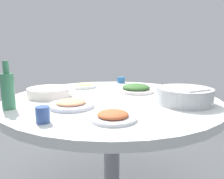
# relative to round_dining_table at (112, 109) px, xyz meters

# --- Properties ---
(round_dining_table) EXTENTS (1.36, 1.36, 0.76)m
(round_dining_table) POSITION_rel_round_dining_table_xyz_m (0.00, 0.00, 0.00)
(round_dining_table) COLOR #99999E
(round_dining_table) RESTS_ON ground
(rice_bowl) EXTENTS (0.32, 0.32, 0.10)m
(rice_bowl) POSITION_rel_round_dining_table_xyz_m (0.35, 0.27, 0.12)
(rice_bowl) COLOR #B2B5BA
(rice_bowl) RESTS_ON round_dining_table
(soup_bowl) EXTENTS (0.28, 0.28, 0.06)m
(soup_bowl) POSITION_rel_round_dining_table_xyz_m (-0.27, -0.32, 0.10)
(soup_bowl) COLOR white
(soup_bowl) RESTS_ON round_dining_table
(dish_shrimp) EXTENTS (0.25, 0.25, 0.04)m
(dish_shrimp) POSITION_rel_round_dining_table_xyz_m (0.06, -0.30, 0.09)
(dish_shrimp) COLOR silver
(dish_shrimp) RESTS_ON round_dining_table
(dish_greens) EXTENTS (0.25, 0.25, 0.06)m
(dish_greens) POSITION_rel_round_dining_table_xyz_m (-0.07, 0.26, 0.10)
(dish_greens) COLOR silver
(dish_greens) RESTS_ON round_dining_table
(dish_stirfry) EXTENTS (0.22, 0.22, 0.04)m
(dish_stirfry) POSITION_rel_round_dining_table_xyz_m (0.36, -0.24, 0.09)
(dish_stirfry) COLOR white
(dish_stirfry) RESTS_ON round_dining_table
(dish_noodles) EXTENTS (0.20, 0.20, 0.04)m
(dish_noodles) POSITION_rel_round_dining_table_xyz_m (-0.44, 0.02, 0.09)
(dish_noodles) COLOR silver
(dish_noodles) RESTS_ON round_dining_table
(green_bottle) EXTENTS (0.07, 0.07, 0.26)m
(green_bottle) POSITION_rel_round_dining_table_xyz_m (-0.10, -0.59, 0.17)
(green_bottle) COLOR #377955
(green_bottle) RESTS_ON round_dining_table
(tea_cup_near) EXTENTS (0.06, 0.06, 0.07)m
(tea_cup_near) POSITION_rel_round_dining_table_xyz_m (0.22, -0.51, 0.11)
(tea_cup_near) COLOR #355195
(tea_cup_near) RESTS_ON round_dining_table
(tea_cup_far) EXTENTS (0.07, 0.07, 0.05)m
(tea_cup_far) POSITION_rel_round_dining_table_xyz_m (-0.47, 0.41, 0.10)
(tea_cup_far) COLOR #296098
(tea_cup_far) RESTS_ON round_dining_table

